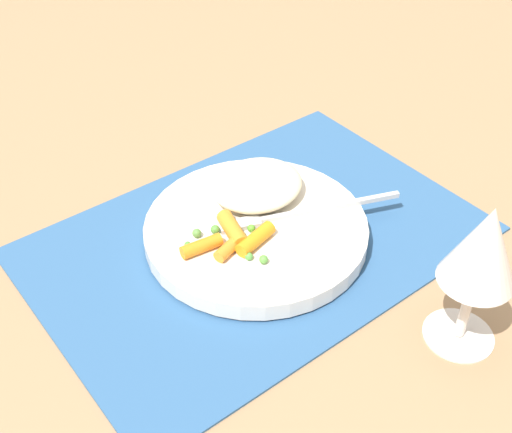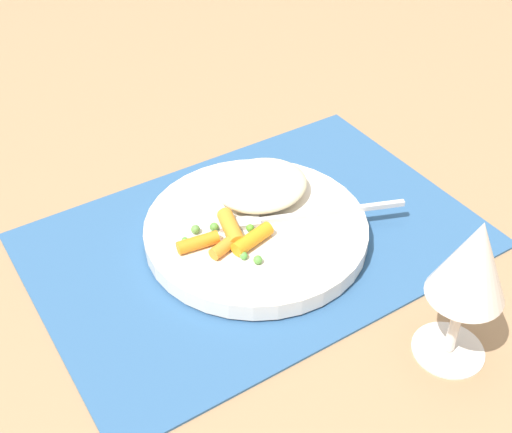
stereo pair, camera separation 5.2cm
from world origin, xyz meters
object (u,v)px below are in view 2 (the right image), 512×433
object	(u,v)px
plate	(256,230)
rice_mound	(261,185)
carrot_portion	(230,237)
fork	(294,217)
wine_glass	(472,266)

from	to	relation	value
plate	rice_mound	size ratio (longest dim) A/B	2.27
carrot_portion	rice_mound	bearing A→B (deg)	-144.53
fork	wine_glass	world-z (taller)	wine_glass
carrot_portion	fork	size ratio (longest dim) A/B	0.49
rice_mound	fork	xyz separation A→B (m)	(-0.01, 0.06, -0.01)
plate	wine_glass	xyz separation A→B (m)	(-0.07, 0.23, 0.09)
rice_mound	fork	bearing A→B (deg)	97.49
plate	rice_mound	world-z (taller)	rice_mound
fork	wine_glass	bearing A→B (deg)	97.90
plate	fork	world-z (taller)	fork
plate	carrot_portion	bearing A→B (deg)	16.48
carrot_portion	wine_glass	bearing A→B (deg)	116.97
fork	plate	bearing A→B (deg)	-21.39
fork	wine_glass	size ratio (longest dim) A/B	1.27
rice_mound	carrot_portion	world-z (taller)	rice_mound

